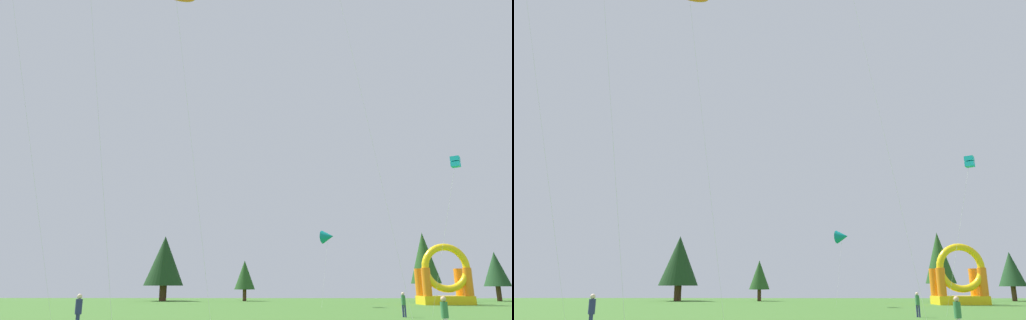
# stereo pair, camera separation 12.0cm
# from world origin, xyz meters

# --- Properties ---
(kite_cyan_box) EXTENTS (2.78, 1.94, 11.65)m
(kite_cyan_box) POSITION_xyz_m (15.22, 6.95, 11.22)
(kite_cyan_box) COLOR #19B7CC
(kite_cyan_box) RESTS_ON ground_plane
(kite_teal_delta) EXTENTS (2.14, 2.88, 8.18)m
(kite_teal_delta) POSITION_xyz_m (7.69, 24.79, 7.44)
(kite_teal_delta) COLOR #0C7F7A
(kite_teal_delta) RESTS_ON ground_plane
(person_left_edge) EXTENTS (0.30, 0.30, 1.73)m
(person_left_edge) POSITION_xyz_m (8.33, -6.60, 1.03)
(person_left_edge) COLOR silver
(person_left_edge) RESTS_ON ground_plane
(person_far_side) EXTENTS (0.42, 0.42, 1.72)m
(person_far_side) POSITION_xyz_m (10.61, 7.48, 1.02)
(person_far_side) COLOR navy
(person_far_side) RESTS_ON ground_plane
(person_midfield) EXTENTS (0.43, 0.43, 1.79)m
(person_midfield) POSITION_xyz_m (-8.03, -4.69, 1.06)
(person_midfield) COLOR navy
(person_midfield) RESTS_ON ground_plane
(inflatable_blue_arch) EXTENTS (5.84, 3.65, 7.02)m
(inflatable_blue_arch) POSITION_xyz_m (21.97, 29.77, 2.55)
(inflatable_blue_arch) COLOR yellow
(inflatable_blue_arch) RESTS_ON ground_plane
(tree_row_1) EXTENTS (5.84, 5.84, 9.43)m
(tree_row_1) POSITION_xyz_m (-14.43, 43.40, 5.76)
(tree_row_1) COLOR #4C331E
(tree_row_1) RESTS_ON ground_plane
(tree_row_2) EXTENTS (3.04, 3.04, 5.81)m
(tree_row_2) POSITION_xyz_m (-2.37, 43.35, 3.68)
(tree_row_2) COLOR #4C331E
(tree_row_2) RESTS_ON ground_plane
(tree_row_3) EXTENTS (4.13, 4.13, 9.56)m
(tree_row_3) POSITION_xyz_m (23.29, 40.37, 5.96)
(tree_row_3) COLOR #4C331E
(tree_row_3) RESTS_ON ground_plane
(tree_row_4) EXTENTS (3.79, 3.79, 7.03)m
(tree_row_4) POSITION_xyz_m (34.79, 43.69, 4.51)
(tree_row_4) COLOR #4C331E
(tree_row_4) RESTS_ON ground_plane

